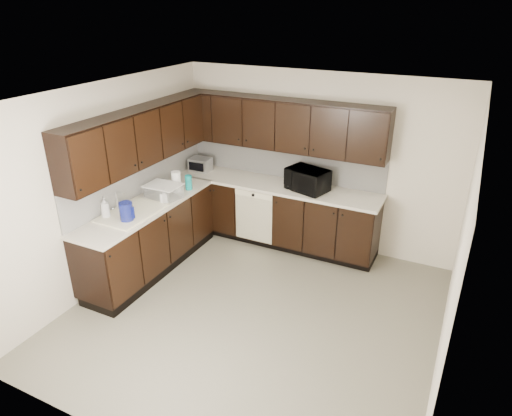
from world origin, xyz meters
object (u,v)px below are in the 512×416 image
Objects in this scene: blue_pitcher at (126,212)px; storage_bin at (164,191)px; sink at (132,218)px; toaster_oven at (201,164)px; microwave at (307,180)px.

storage_bin is at bearing 108.69° from blue_pitcher.
sink is 2.59× the size of toaster_oven.
sink is 2.37m from microwave.
storage_bin is 0.78m from blue_pitcher.
toaster_oven is at bearing 96.34° from storage_bin.
blue_pitcher is at bearing -114.15° from microwave.
toaster_oven is 1.31× the size of blue_pitcher.
sink is at bearing -90.79° from toaster_oven.
microwave reaches higher than toaster_oven.
toaster_oven is at bearing 110.37° from blue_pitcher.
storage_bin is at bearing -130.37° from microwave.
sink reaches higher than blue_pitcher.
toaster_oven is at bearing 92.32° from sink.
microwave is at bearing 64.92° from blue_pitcher.
storage_bin is (0.12, -1.10, -0.01)m from toaster_oven.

